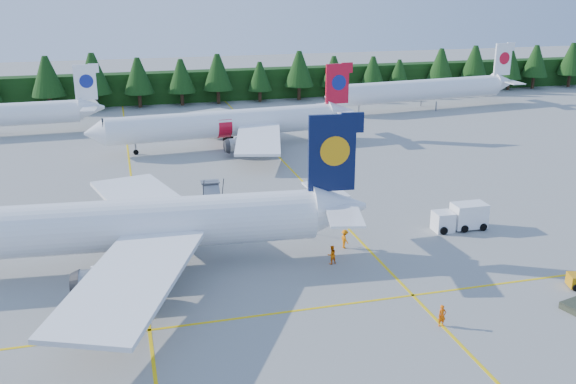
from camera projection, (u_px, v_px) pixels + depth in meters
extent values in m
plane|color=#9D9D98|center=(316.00, 272.00, 53.57)|extent=(320.00, 320.00, 0.00)
cube|color=yellow|center=(135.00, 208.00, 68.46)|extent=(0.25, 120.00, 0.01)
cube|color=yellow|center=(314.00, 193.00, 73.37)|extent=(0.25, 120.00, 0.01)
cube|color=yellow|center=(339.00, 305.00, 48.06)|extent=(80.00, 0.25, 0.01)
cube|color=black|center=(193.00, 86.00, 127.79)|extent=(220.00, 4.00, 6.00)
cylinder|color=white|center=(96.00, 227.00, 52.72)|extent=(36.73, 7.49, 4.29)
cube|color=#071035|center=(332.00, 153.00, 54.28)|extent=(4.10, 0.73, 6.66)
cube|color=white|center=(141.00, 197.00, 61.98)|extent=(9.89, 17.13, 1.22)
cylinder|color=gray|center=(117.00, 223.00, 59.39)|extent=(3.83, 2.57, 2.25)
cube|color=white|center=(130.00, 280.00, 44.92)|extent=(12.23, 17.34, 1.22)
cylinder|color=gray|center=(104.00, 283.00, 47.75)|extent=(3.83, 2.57, 2.25)
cylinder|color=white|center=(222.00, 124.00, 92.25)|extent=(33.06, 6.40, 3.87)
cone|color=white|center=(94.00, 133.00, 86.63)|extent=(3.00, 4.06, 3.87)
cube|color=red|center=(337.00, 84.00, 96.38)|extent=(3.69, 0.62, 5.99)
cube|color=white|center=(228.00, 115.00, 100.70)|extent=(10.89, 15.61, 1.10)
cylinder|color=gray|center=(220.00, 128.00, 98.18)|extent=(3.43, 2.28, 2.03)
cube|color=white|center=(258.00, 139.00, 86.00)|extent=(9.03, 15.45, 1.10)
cylinder|color=gray|center=(240.00, 145.00, 88.15)|extent=(3.43, 2.28, 2.03)
cylinder|color=gray|center=(136.00, 149.00, 89.15)|extent=(0.23, 0.23, 1.64)
cube|color=white|center=(85.00, 82.00, 101.57)|extent=(3.42, 0.42, 5.57)
cylinder|color=white|center=(420.00, 90.00, 119.63)|extent=(33.83, 7.62, 3.95)
cone|color=white|center=(332.00, 96.00, 113.36)|extent=(3.18, 4.23, 3.95)
cube|color=white|center=(503.00, 59.00, 124.38)|extent=(3.77, 0.76, 6.13)
cylinder|color=gray|center=(359.00, 110.00, 116.10)|extent=(0.24, 0.24, 1.58)
cube|color=white|center=(216.00, 226.00, 61.86)|extent=(4.45, 2.42, 1.15)
cube|color=gray|center=(213.00, 201.00, 63.21)|extent=(1.79, 4.21, 3.10)
cube|color=gray|center=(210.00, 182.00, 64.69)|extent=(1.91, 1.30, 0.13)
cube|color=silver|center=(443.00, 221.00, 62.03)|extent=(1.85, 1.85, 1.91)
cube|color=black|center=(443.00, 217.00, 61.89)|extent=(1.58, 1.75, 0.82)
cube|color=silver|center=(469.00, 215.00, 62.53)|extent=(3.31, 2.06, 2.36)
cube|color=#393D2C|center=(141.00, 240.00, 58.99)|extent=(2.88, 2.50, 0.16)
cube|color=#BABDBF|center=(140.00, 230.00, 58.69)|extent=(2.12, 2.08, 1.72)
cube|color=#393D2C|center=(173.00, 242.00, 58.40)|extent=(2.88, 2.50, 0.16)
cube|color=#BABDBF|center=(173.00, 233.00, 58.10)|extent=(2.12, 2.08, 1.72)
imported|color=#EB5604|center=(442.00, 316.00, 44.93)|extent=(0.60, 0.41, 1.61)
imported|color=#FE6B05|center=(332.00, 255.00, 54.81)|extent=(0.94, 0.81, 1.67)
imported|color=orange|center=(345.00, 239.00, 58.05)|extent=(0.58, 0.78, 1.74)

